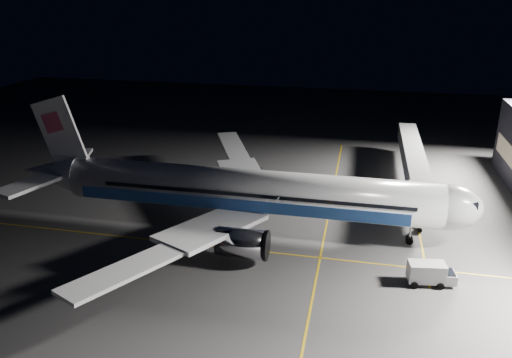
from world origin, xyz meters
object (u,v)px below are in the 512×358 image
(airliner, at_px, (241,191))
(baggage_tug, at_px, (254,171))
(service_truck, at_px, (431,273))
(safety_cone_a, at_px, (214,209))
(safety_cone_b, at_px, (245,188))
(jet_bridge, at_px, (414,163))
(safety_cone_c, at_px, (250,205))

(airliner, bearing_deg, baggage_tug, 97.32)
(baggage_tug, bearing_deg, airliner, -79.58)
(service_truck, bearing_deg, safety_cone_a, 146.78)
(baggage_tug, relative_size, safety_cone_b, 4.71)
(baggage_tug, bearing_deg, safety_cone_a, -96.29)
(jet_bridge, bearing_deg, safety_cone_c, -154.02)
(baggage_tug, distance_m, safety_cone_c, 12.72)
(safety_cone_b, bearing_deg, safety_cone_c, -69.96)
(safety_cone_a, bearing_deg, airliner, -38.81)
(safety_cone_a, bearing_deg, service_truck, -24.98)
(jet_bridge, xyz_separation_m, safety_cone_c, (-23.41, -11.41, -4.29))
(service_truck, height_order, safety_cone_c, service_truck)
(airliner, distance_m, baggage_tug, 19.82)
(service_truck, relative_size, baggage_tug, 2.04)
(jet_bridge, bearing_deg, safety_cone_a, -153.38)
(service_truck, xyz_separation_m, safety_cone_b, (-25.62, 21.73, -1.09))
(service_truck, distance_m, baggage_tug, 38.10)
(airliner, distance_m, safety_cone_a, 8.01)
(baggage_tug, bearing_deg, service_truck, -44.78)
(airliner, xyz_separation_m, jet_bridge, (23.08, 18.06, -0.58))
(safety_cone_a, relative_size, safety_cone_c, 1.10)
(baggage_tug, distance_m, safety_cone_b, 6.55)
(baggage_tug, bearing_deg, safety_cone_c, -77.26)
(airliner, height_order, service_truck, airliner)
(airliner, distance_m, service_truck, 25.10)
(jet_bridge, xyz_separation_m, service_truck, (0.02, -27.13, -3.22))
(safety_cone_b, bearing_deg, service_truck, -40.30)
(jet_bridge, xyz_separation_m, baggage_tug, (-25.54, 1.12, -3.76))
(baggage_tug, relative_size, safety_cone_c, 4.43)
(jet_bridge, bearing_deg, safety_cone_b, -168.08)
(jet_bridge, height_order, safety_cone_a, jet_bridge)
(safety_cone_a, bearing_deg, safety_cone_b, 74.20)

